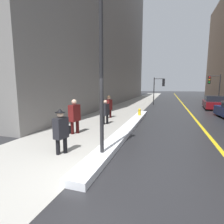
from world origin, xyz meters
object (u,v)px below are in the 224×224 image
at_px(lamp_post, 101,58).
at_px(traffic_light_far, 213,83).
at_px(pedestrian_trailing, 109,106).
at_px(parked_car_maroon, 214,103).
at_px(traffic_light_near, 160,85).
at_px(fire_hydrant, 139,113).
at_px(pedestrian_nearside, 74,115).
at_px(pedestrian_with_shoulder_bag, 61,130).
at_px(pedestrian_in_glasses, 106,111).

height_order(lamp_post, traffic_light_far, lamp_post).
relative_size(traffic_light_far, pedestrian_trailing, 2.18).
distance_m(lamp_post, parked_car_maroon, 16.52).
bearing_deg(pedestrian_trailing, traffic_light_near, 173.16).
distance_m(traffic_light_far, pedestrian_trailing, 14.52).
relative_size(lamp_post, parked_car_maroon, 1.17).
relative_size(traffic_light_near, traffic_light_far, 0.92).
bearing_deg(parked_car_maroon, fire_hydrant, 145.01).
distance_m(traffic_light_near, fire_hydrant, 10.01).
bearing_deg(traffic_light_far, pedestrian_nearside, 65.99).
height_order(traffic_light_near, pedestrian_with_shoulder_bag, traffic_light_near).
bearing_deg(pedestrian_nearside, parked_car_maroon, 154.93).
bearing_deg(fire_hydrant, pedestrian_trailing, -162.91).
distance_m(pedestrian_with_shoulder_bag, pedestrian_nearside, 2.52).
relative_size(pedestrian_trailing, parked_car_maroon, 0.37).
xyz_separation_m(pedestrian_nearside, fire_hydrant, (2.30, 5.12, -0.58)).
relative_size(pedestrian_with_shoulder_bag, pedestrian_in_glasses, 1.06).
xyz_separation_m(traffic_light_near, pedestrian_nearside, (-3.24, -14.87, -1.46)).
height_order(pedestrian_nearside, pedestrian_trailing, pedestrian_nearside).
distance_m(lamp_post, traffic_light_far, 19.38).
height_order(pedestrian_trailing, parked_car_maroon, pedestrian_trailing).
relative_size(traffic_light_near, pedestrian_nearside, 1.99).
xyz_separation_m(parked_car_maroon, fire_hydrant, (-6.42, -7.57, -0.28)).
bearing_deg(pedestrian_trailing, pedestrian_with_shoulder_bag, 14.81).
relative_size(parked_car_maroon, fire_hydrant, 6.31).
bearing_deg(pedestrian_in_glasses, lamp_post, 27.91).
relative_size(traffic_light_far, pedestrian_with_shoulder_bag, 2.32).
height_order(traffic_light_far, pedestrian_in_glasses, traffic_light_far).
relative_size(traffic_light_near, pedestrian_with_shoulder_bag, 2.14).
bearing_deg(pedestrian_in_glasses, traffic_light_far, 157.20).
bearing_deg(parked_car_maroon, traffic_light_near, 73.61).
relative_size(traffic_light_near, pedestrian_in_glasses, 2.27).
bearing_deg(pedestrian_trailing, traffic_light_far, 151.24).
relative_size(lamp_post, traffic_light_near, 1.56).
relative_size(traffic_light_far, fire_hydrant, 5.14).
distance_m(lamp_post, pedestrian_with_shoulder_bag, 2.65).
bearing_deg(fire_hydrant, pedestrian_nearside, -114.18).
relative_size(traffic_light_far, pedestrian_in_glasses, 2.46).
height_order(traffic_light_far, parked_car_maroon, traffic_light_far).
bearing_deg(traffic_light_far, lamp_post, 75.28).
relative_size(pedestrian_trailing, fire_hydrant, 2.36).
relative_size(pedestrian_in_glasses, fire_hydrant, 2.09).
relative_size(lamp_post, pedestrian_with_shoulder_bag, 3.34).
distance_m(traffic_light_near, parked_car_maroon, 6.15).
height_order(traffic_light_far, pedestrian_trailing, traffic_light_far).
height_order(traffic_light_near, pedestrian_trailing, traffic_light_near).
bearing_deg(pedestrian_trailing, parked_car_maroon, 143.40).
height_order(parked_car_maroon, fire_hydrant, parked_car_maroon).
height_order(lamp_post, fire_hydrant, lamp_post).
xyz_separation_m(pedestrian_with_shoulder_bag, parked_car_maroon, (7.87, 15.07, -0.22)).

